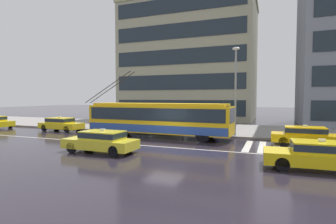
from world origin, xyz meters
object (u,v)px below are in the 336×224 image
object	(u,v)px
taxi_ahead_of_bus	(307,135)
pedestrian_approaching_curb	(133,113)
taxi_queued_behind_bus	(61,124)
taxi_oncoming_near	(101,140)
trolleybus	(158,118)
bus_shelter	(166,111)
pedestrian_walking_past	(218,124)
pedestrian_at_shelter	(183,115)
street_lamp	(236,84)
taxi_oncoming_far	(319,154)

from	to	relation	value
taxi_ahead_of_bus	pedestrian_approaching_curb	bearing A→B (deg)	165.92
taxi_queued_behind_bus	taxi_oncoming_near	size ratio (longest dim) A/B	0.99
trolleybus	taxi_queued_behind_bus	distance (m)	10.59
trolleybus	bus_shelter	xyz separation A→B (m)	(-0.62, 3.11, 0.40)
taxi_queued_behind_bus	pedestrian_walking_past	xyz separation A→B (m)	(15.04, 1.65, 0.36)
pedestrian_at_shelter	street_lamp	world-z (taller)	street_lamp
taxi_queued_behind_bus	pedestrian_walking_past	size ratio (longest dim) A/B	2.79
bus_shelter	pedestrian_at_shelter	world-z (taller)	bus_shelter
trolleybus	taxi_ahead_of_bus	distance (m)	10.88
bus_shelter	street_lamp	size ratio (longest dim) A/B	0.59
pedestrian_approaching_curb	street_lamp	size ratio (longest dim) A/B	0.27
pedestrian_at_shelter	pedestrian_walking_past	xyz separation A→B (m)	(3.05, -0.15, -0.63)
taxi_ahead_of_bus	pedestrian_walking_past	distance (m)	6.69
pedestrian_walking_past	street_lamp	distance (m)	3.55
pedestrian_walking_past	street_lamp	xyz separation A→B (m)	(1.37, 0.15, 3.27)
taxi_ahead_of_bus	taxi_queued_behind_bus	world-z (taller)	same
pedestrian_at_shelter	pedestrian_walking_past	world-z (taller)	pedestrian_at_shelter
trolleybus	bus_shelter	bearing A→B (deg)	101.33
taxi_queued_behind_bus	pedestrian_at_shelter	xyz separation A→B (m)	(11.99, 1.80, 0.99)
taxi_queued_behind_bus	pedestrian_approaching_curb	bearing A→B (deg)	29.40
taxi_ahead_of_bus	pedestrian_at_shelter	distance (m)	9.71
pedestrian_approaching_curb	taxi_ahead_of_bus	bearing A→B (deg)	-14.08
taxi_oncoming_near	taxi_queued_behind_bus	bearing A→B (deg)	143.63
taxi_queued_behind_bus	pedestrian_at_shelter	distance (m)	12.17
taxi_oncoming_near	pedestrian_approaching_curb	size ratio (longest dim) A/B	2.27
pedestrian_approaching_curb	taxi_queued_behind_bus	bearing A→B (deg)	-150.60
taxi_queued_behind_bus	pedestrian_walking_past	world-z (taller)	pedestrian_walking_past
taxi_oncoming_near	taxi_ahead_of_bus	bearing A→B (deg)	30.70
street_lamp	trolleybus	bearing A→B (deg)	-159.53
taxi_oncoming_far	bus_shelter	xyz separation A→B (m)	(-11.24, 9.69, 1.23)
taxi_ahead_of_bus	taxi_oncoming_near	size ratio (longest dim) A/B	1.05
taxi_oncoming_far	taxi_oncoming_near	xyz separation A→B (m)	(-11.32, -0.29, -0.00)
taxi_ahead_of_bus	trolleybus	bearing A→B (deg)	179.95
taxi_oncoming_near	bus_shelter	distance (m)	10.06
taxi_queued_behind_bus	street_lamp	size ratio (longest dim) A/B	0.61
pedestrian_approaching_curb	bus_shelter	bearing A→B (deg)	-10.62
taxi_oncoming_far	taxi_oncoming_near	world-z (taller)	same
taxi_oncoming_near	bus_shelter	bearing A→B (deg)	89.54
taxi_queued_behind_bus	taxi_oncoming_near	world-z (taller)	same
taxi_ahead_of_bus	taxi_queued_behind_bus	xyz separation A→B (m)	(-21.40, 0.39, -0.00)
bus_shelter	pedestrian_at_shelter	xyz separation A→B (m)	(2.06, -0.93, -0.25)
pedestrian_approaching_curb	pedestrian_at_shelter	bearing A→B (deg)	-15.60
taxi_ahead_of_bus	bus_shelter	world-z (taller)	bus_shelter
taxi_queued_behind_bus	bus_shelter	distance (m)	10.37
pedestrian_at_shelter	pedestrian_walking_past	bearing A→B (deg)	-2.75
trolleybus	taxi_oncoming_near	bearing A→B (deg)	-95.85
taxi_oncoming_near	pedestrian_approaching_curb	bearing A→B (deg)	109.26
taxi_oncoming_near	street_lamp	xyz separation A→B (m)	(6.56, 9.06, 3.63)
taxi_oncoming_far	street_lamp	xyz separation A→B (m)	(-4.75, 8.77, 3.63)
pedestrian_approaching_curb	pedestrian_walking_past	bearing A→B (deg)	-11.33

